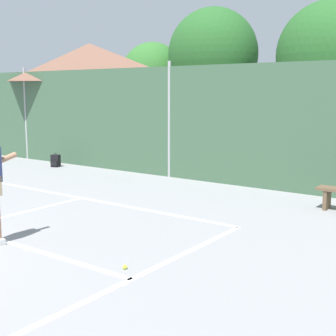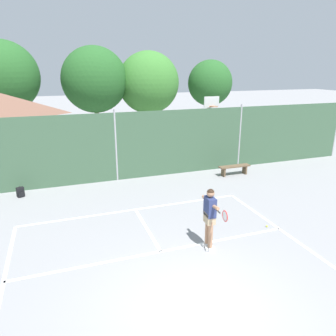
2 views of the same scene
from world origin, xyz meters
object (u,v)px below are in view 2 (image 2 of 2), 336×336
Objects in this scene: tennis_ball at (267,226)px; backpack_black at (21,192)px; basketball_hoop at (211,119)px; tennis_player at (210,214)px; courtside_bench at (234,168)px.

tennis_ball is 0.14× the size of backpack_black.
basketball_hoop is 10.48m from backpack_black.
tennis_player is (-4.39, -8.78, -1.20)m from basketball_hoop.
backpack_black is at bearing 144.82° from tennis_ball.
courtside_bench reaches higher than tennis_ball.
backpack_black is (-5.51, 6.10, -0.92)m from tennis_player.
basketball_hoop is at bearing 86.29° from courtside_bench.
courtside_bench is (9.70, -0.48, 0.17)m from backpack_black.
tennis_player reaches higher than tennis_ball.
tennis_ball is (-1.98, -8.26, -2.28)m from basketball_hoop.
basketball_hoop is at bearing 76.51° from tennis_ball.
tennis_player is 28.10× the size of tennis_ball.
tennis_player is at bearing -116.58° from basketball_hoop.
backpack_black reaches higher than tennis_ball.
basketball_hoop is 3.71m from courtside_bench.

